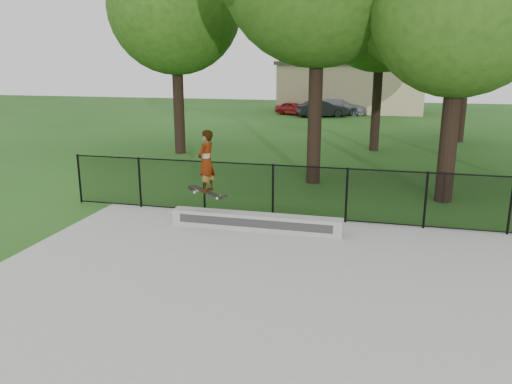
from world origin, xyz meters
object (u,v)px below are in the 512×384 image
at_px(car_b, 322,109).
at_px(car_c, 339,107).
at_px(car_a, 293,108).
at_px(grind_ledge, 256,222).
at_px(skater_airborne, 206,163).

height_order(car_b, car_c, car_c).
bearing_deg(car_a, grind_ledge, -147.48).
relative_size(car_b, car_c, 0.87).
distance_m(car_b, car_c, 2.49).
height_order(grind_ledge, car_c, car_c).
bearing_deg(grind_ledge, car_b, 93.34).
height_order(car_a, car_c, car_c).
distance_m(car_a, car_b, 2.67).
bearing_deg(car_c, grind_ledge, -170.45).
relative_size(grind_ledge, car_a, 1.43).
distance_m(car_a, skater_airborne, 29.52).
xyz_separation_m(grind_ledge, skater_airborne, (-1.24, -0.17, 1.52)).
bearing_deg(grind_ledge, skater_airborne, -172.37).
height_order(car_a, skater_airborne, skater_airborne).
relative_size(grind_ledge, car_b, 1.24).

